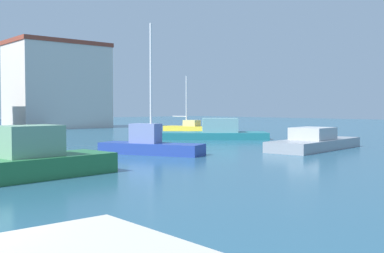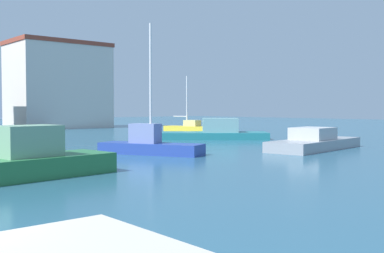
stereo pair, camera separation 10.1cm
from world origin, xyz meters
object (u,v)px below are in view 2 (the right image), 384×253
at_px(sailboat_blue_inner_mooring, 150,144).
at_px(motorboat_green_mid_harbor, 14,163).
at_px(sailboat_yellow_outer_mooring, 188,129).
at_px(motorboat_grey_behind_lamppost, 315,142).
at_px(motorboat_teal_distant_east, 215,132).

relative_size(sailboat_blue_inner_mooring, motorboat_green_mid_harbor, 0.91).
xyz_separation_m(sailboat_yellow_outer_mooring, motorboat_grey_behind_lamppost, (-4.70, -17.13, -0.05)).
bearing_deg(sailboat_yellow_outer_mooring, sailboat_blue_inner_mooring, -136.52).
distance_m(motorboat_green_mid_harbor, motorboat_grey_behind_lamppost, 17.70).
bearing_deg(motorboat_grey_behind_lamppost, sailboat_yellow_outer_mooring, 74.67).
bearing_deg(motorboat_teal_distant_east, motorboat_grey_behind_lamppost, -100.71).
distance_m(motorboat_teal_distant_east, motorboat_grey_behind_lamppost, 10.84).
height_order(motorboat_teal_distant_east, motorboat_grey_behind_lamppost, motorboat_teal_distant_east).
bearing_deg(motorboat_teal_distant_east, sailboat_blue_inner_mooring, -149.44).
bearing_deg(sailboat_yellow_outer_mooring, motorboat_grey_behind_lamppost, -105.33).
bearing_deg(sailboat_yellow_outer_mooring, motorboat_green_mid_harbor, -142.59).
bearing_deg(motorboat_teal_distant_east, sailboat_yellow_outer_mooring, 67.51).
relative_size(motorboat_green_mid_harbor, motorboat_grey_behind_lamppost, 0.95).
bearing_deg(motorboat_green_mid_harbor, motorboat_teal_distant_east, 28.38).
relative_size(sailboat_yellow_outer_mooring, motorboat_grey_behind_lamppost, 0.68).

